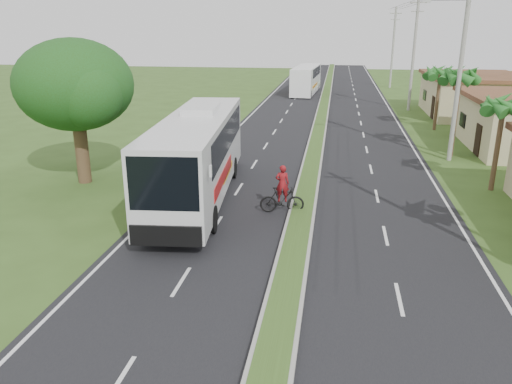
# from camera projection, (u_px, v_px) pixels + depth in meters

# --- Properties ---
(ground) EXTENTS (180.00, 180.00, 0.00)m
(ground) POSITION_uv_depth(u_px,v_px,m) (287.00, 290.00, 15.95)
(ground) COLOR #334D1C
(ground) RESTS_ON ground
(road_asphalt) EXTENTS (14.00, 160.00, 0.02)m
(road_asphalt) POSITION_uv_depth(u_px,v_px,m) (315.00, 148.00, 34.69)
(road_asphalt) COLOR black
(road_asphalt) RESTS_ON ground
(median_strip) EXTENTS (1.20, 160.00, 0.18)m
(median_strip) POSITION_uv_depth(u_px,v_px,m) (315.00, 147.00, 34.66)
(median_strip) COLOR gray
(median_strip) RESTS_ON ground
(lane_edge_left) EXTENTS (0.12, 160.00, 0.01)m
(lane_edge_left) POSITION_uv_depth(u_px,v_px,m) (221.00, 145.00, 35.70)
(lane_edge_left) COLOR silver
(lane_edge_left) RESTS_ON ground
(lane_edge_right) EXTENTS (0.12, 160.00, 0.01)m
(lane_edge_right) POSITION_uv_depth(u_px,v_px,m) (415.00, 152.00, 33.69)
(lane_edge_right) COLOR silver
(lane_edge_right) RESTS_ON ground
(shop_far) EXTENTS (8.60, 11.60, 3.82)m
(shop_far) POSITION_uv_depth(u_px,v_px,m) (473.00, 95.00, 46.98)
(shop_far) COLOR tan
(shop_far) RESTS_ON ground
(palm_verge_b) EXTENTS (2.40, 2.40, 5.05)m
(palm_verge_b) POSITION_uv_depth(u_px,v_px,m) (504.00, 105.00, 24.41)
(palm_verge_b) COLOR #473321
(palm_verge_b) RESTS_ON ground
(palm_verge_c) EXTENTS (2.40, 2.40, 5.85)m
(palm_verge_c) POSITION_uv_depth(u_px,v_px,m) (461.00, 76.00, 30.82)
(palm_verge_c) COLOR #473321
(palm_verge_c) RESTS_ON ground
(palm_verge_d) EXTENTS (2.40, 2.40, 5.25)m
(palm_verge_d) POSITION_uv_depth(u_px,v_px,m) (440.00, 73.00, 39.36)
(palm_verge_d) COLOR #473321
(palm_verge_d) RESTS_ON ground
(shade_tree) EXTENTS (6.30, 6.00, 7.54)m
(shade_tree) POSITION_uv_depth(u_px,v_px,m) (73.00, 88.00, 25.57)
(shade_tree) COLOR #473321
(shade_tree) RESTS_ON ground
(utility_pole_b) EXTENTS (3.20, 0.28, 12.00)m
(utility_pole_b) POSITION_uv_depth(u_px,v_px,m) (461.00, 58.00, 29.58)
(utility_pole_b) COLOR gray
(utility_pole_b) RESTS_ON ground
(utility_pole_c) EXTENTS (1.60, 0.28, 11.00)m
(utility_pole_c) POSITION_uv_depth(u_px,v_px,m) (414.00, 52.00, 48.50)
(utility_pole_c) COLOR gray
(utility_pole_c) RESTS_ON ground
(utility_pole_d) EXTENTS (1.60, 0.28, 10.50)m
(utility_pole_d) POSITION_uv_depth(u_px,v_px,m) (393.00, 47.00, 67.32)
(utility_pole_d) COLOR gray
(utility_pole_d) RESTS_ON ground
(coach_bus_main) EXTENTS (4.02, 13.61, 4.34)m
(coach_bus_main) POSITION_uv_depth(u_px,v_px,m) (198.00, 151.00, 23.85)
(coach_bus_main) COLOR silver
(coach_bus_main) RESTS_ON ground
(coach_bus_far) EXTENTS (3.15, 11.54, 3.32)m
(coach_bus_far) POSITION_uv_depth(u_px,v_px,m) (306.00, 78.00, 62.56)
(coach_bus_far) COLOR white
(coach_bus_far) RESTS_ON ground
(motorcyclist) EXTENTS (2.05, 0.83, 2.24)m
(motorcyclist) POSITION_uv_depth(u_px,v_px,m) (282.00, 196.00, 22.38)
(motorcyclist) COLOR black
(motorcyclist) RESTS_ON ground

